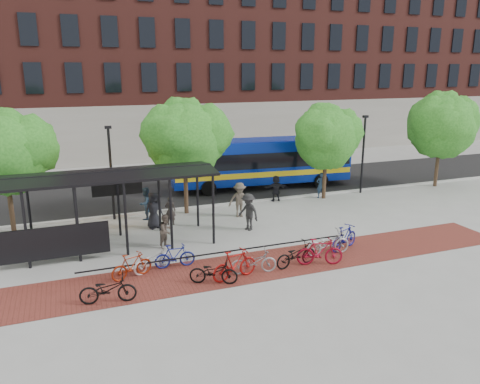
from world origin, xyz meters
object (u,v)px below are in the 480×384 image
object	(u,v)px
bike_11	(344,237)
pedestrian_8	(166,231)
lamp_post_right	(363,152)
pedestrian_0	(154,210)
bike_3	(175,256)
tree_d	(442,122)
bus_shelter	(94,185)
pedestrian_1	(170,211)
pedestrian_9	(248,212)
tree_b	(186,135)
bike_5	(235,265)
tree_a	(6,149)
bike_9	(320,252)
tree_c	(327,135)
bike_10	(328,243)
pedestrian_7	(321,185)
lamp_post_left	(111,170)
bike_1	(132,266)
bus	(261,160)
bike_4	(214,272)
pedestrian_2	(146,204)
pedestrian_5	(276,188)
bike_0	(108,289)
pedestrian_3	(240,200)
bike_6	(254,262)
bike_8	(296,255)
bike_2	(153,260)

from	to	relation	value
bike_11	pedestrian_8	size ratio (longest dim) A/B	1.22
lamp_post_right	pedestrian_0	world-z (taller)	lamp_post_right
bike_3	pedestrian_0	xyz separation A→B (m)	(0.14, 5.30, 0.45)
tree_d	bike_3	bearing A→B (deg)	-160.42
bus_shelter	pedestrian_1	distance (m)	4.89
bike_3	pedestrian_9	size ratio (longest dim) A/B	0.88
bus_shelter	lamp_post_right	world-z (taller)	lamp_post_right
tree_b	bike_5	distance (m)	9.98
pedestrian_1	bike_3	bearing A→B (deg)	100.35
bus_shelter	tree_a	world-z (taller)	tree_a
bike_9	bike_11	bearing A→B (deg)	-42.35
tree_c	bike_10	world-z (taller)	tree_c
pedestrian_7	tree_b	bearing A→B (deg)	7.02
tree_b	pedestrian_9	xyz separation A→B (m)	(2.14, -4.00, -3.50)
lamp_post_left	pedestrian_9	size ratio (longest dim) A/B	2.66
tree_c	bike_1	world-z (taller)	tree_c
bus	bike_4	xyz separation A→B (m)	(-7.67, -13.33, -1.43)
lamp_post_right	bike_4	world-z (taller)	lamp_post_right
pedestrian_2	pedestrian_5	bearing A→B (deg)	147.69
tree_b	pedestrian_9	distance (m)	5.73
bike_0	pedestrian_3	world-z (taller)	pedestrian_3
tree_c	bike_10	distance (m)	10.23
bike_10	pedestrian_0	size ratio (longest dim) A/B	1.10
bus	pedestrian_7	distance (m)	4.77
bike_6	pedestrian_3	distance (m)	7.52
bike_0	pedestrian_2	size ratio (longest dim) A/B	1.11
bike_0	bike_5	distance (m)	4.85
bike_1	bike_3	distance (m)	1.86
bus	bike_5	distance (m)	14.91
bike_11	bike_9	bearing A→B (deg)	95.97
bike_1	lamp_post_right	bearing A→B (deg)	-82.77
bike_1	pedestrian_1	world-z (taller)	pedestrian_1
pedestrian_1	pedestrian_8	bearing A→B (deg)	95.23
lamp_post_left	bike_8	distance (m)	11.43
bike_2	pedestrian_3	distance (m)	8.08
tree_d	bike_0	bearing A→B (deg)	-157.99
tree_c	pedestrian_7	xyz separation A→B (m)	(-0.22, 0.13, -3.23)
pedestrian_0	bike_3	bearing A→B (deg)	-103.40
lamp_post_left	bike_11	distance (m)	12.68
tree_a	bus	size ratio (longest dim) A/B	0.49
lamp_post_left	bike_5	bearing A→B (deg)	-69.13
bike_5	pedestrian_2	world-z (taller)	pedestrian_2
tree_c	pedestrian_8	size ratio (longest dim) A/B	3.76
pedestrian_3	pedestrian_7	xyz separation A→B (m)	(6.26, 1.89, -0.15)
bike_8	bike_10	size ratio (longest dim) A/B	0.93
bike_2	pedestrian_1	bearing A→B (deg)	-43.25
bike_3	bike_10	bearing A→B (deg)	-95.74
lamp_post_right	bike_3	world-z (taller)	lamp_post_right
lamp_post_left	pedestrian_2	distance (m)	2.55
tree_a	pedestrian_2	xyz separation A→B (m)	(6.55, -0.36, -3.35)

